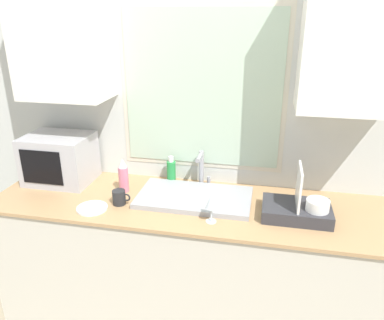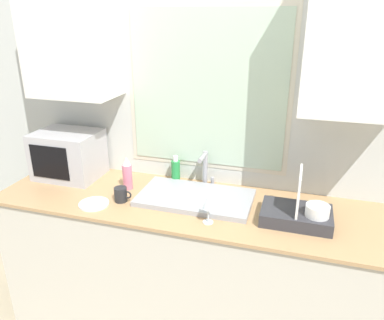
{
  "view_description": "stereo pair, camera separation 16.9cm",
  "coord_description": "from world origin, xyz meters",
  "px_view_note": "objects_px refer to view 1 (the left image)",
  "views": [
    {
      "loc": [
        0.4,
        -1.58,
        1.97
      ],
      "look_at": [
        0.01,
        0.28,
        1.21
      ],
      "focal_mm": 35.0,
      "sensor_mm": 36.0,
      "label": 1
    },
    {
      "loc": [
        0.56,
        -1.54,
        1.97
      ],
      "look_at": [
        0.01,
        0.28,
        1.21
      ],
      "focal_mm": 35.0,
      "sensor_mm": 36.0,
      "label": 2
    }
  ],
  "objects_px": {
    "soap_bottle": "(171,171)",
    "mug_near_sink": "(119,197)",
    "faucet": "(201,166)",
    "microwave": "(60,159)",
    "spray_bottle": "(123,176)",
    "wine_glass": "(211,202)",
    "dish_rack": "(299,208)"
  },
  "relations": [
    {
      "from": "faucet",
      "to": "dish_rack",
      "type": "height_order",
      "value": "dish_rack"
    },
    {
      "from": "spray_bottle",
      "to": "wine_glass",
      "type": "distance_m",
      "value": 0.64
    },
    {
      "from": "spray_bottle",
      "to": "wine_glass",
      "type": "xyz_separation_m",
      "value": [
        0.58,
        -0.25,
        0.01
      ]
    },
    {
      "from": "microwave",
      "to": "soap_bottle",
      "type": "distance_m",
      "value": 0.73
    },
    {
      "from": "microwave",
      "to": "wine_glass",
      "type": "bearing_deg",
      "value": -16.88
    },
    {
      "from": "wine_glass",
      "to": "mug_near_sink",
      "type": "bearing_deg",
      "value": 171.05
    },
    {
      "from": "dish_rack",
      "to": "soap_bottle",
      "type": "distance_m",
      "value": 0.84
    },
    {
      "from": "faucet",
      "to": "mug_near_sink",
      "type": "bearing_deg",
      "value": -140.84
    },
    {
      "from": "soap_bottle",
      "to": "wine_glass",
      "type": "distance_m",
      "value": 0.55
    },
    {
      "from": "microwave",
      "to": "spray_bottle",
      "type": "bearing_deg",
      "value": -8.11
    },
    {
      "from": "microwave",
      "to": "mug_near_sink",
      "type": "distance_m",
      "value": 0.56
    },
    {
      "from": "faucet",
      "to": "spray_bottle",
      "type": "relative_size",
      "value": 1.06
    },
    {
      "from": "soap_bottle",
      "to": "wine_glass",
      "type": "height_order",
      "value": "soap_bottle"
    },
    {
      "from": "microwave",
      "to": "spray_bottle",
      "type": "distance_m",
      "value": 0.47
    },
    {
      "from": "faucet",
      "to": "microwave",
      "type": "relative_size",
      "value": 0.56
    },
    {
      "from": "faucet",
      "to": "microwave",
      "type": "xyz_separation_m",
      "value": [
        -0.91,
        -0.11,
        0.02
      ]
    },
    {
      "from": "spray_bottle",
      "to": "faucet",
      "type": "bearing_deg",
      "value": 21.08
    },
    {
      "from": "faucet",
      "to": "wine_glass",
      "type": "distance_m",
      "value": 0.45
    },
    {
      "from": "spray_bottle",
      "to": "soap_bottle",
      "type": "height_order",
      "value": "spray_bottle"
    },
    {
      "from": "dish_rack",
      "to": "soap_bottle",
      "type": "bearing_deg",
      "value": 159.66
    },
    {
      "from": "faucet",
      "to": "spray_bottle",
      "type": "height_order",
      "value": "faucet"
    },
    {
      "from": "microwave",
      "to": "wine_glass",
      "type": "height_order",
      "value": "microwave"
    },
    {
      "from": "faucet",
      "to": "soap_bottle",
      "type": "distance_m",
      "value": 0.21
    },
    {
      "from": "spray_bottle",
      "to": "wine_glass",
      "type": "bearing_deg",
      "value": -23.26
    },
    {
      "from": "dish_rack",
      "to": "soap_bottle",
      "type": "xyz_separation_m",
      "value": [
        -0.78,
        0.29,
        0.03
      ]
    },
    {
      "from": "soap_bottle",
      "to": "mug_near_sink",
      "type": "distance_m",
      "value": 0.41
    },
    {
      "from": "mug_near_sink",
      "to": "spray_bottle",
      "type": "bearing_deg",
      "value": 102.34
    },
    {
      "from": "microwave",
      "to": "spray_bottle",
      "type": "relative_size",
      "value": 1.91
    },
    {
      "from": "dish_rack",
      "to": "soap_bottle",
      "type": "relative_size",
      "value": 2.01
    },
    {
      "from": "spray_bottle",
      "to": "dish_rack",
      "type": "bearing_deg",
      "value": -5.96
    },
    {
      "from": "mug_near_sink",
      "to": "dish_rack",
      "type": "bearing_deg",
      "value": 3.23
    },
    {
      "from": "dish_rack",
      "to": "faucet",
      "type": "bearing_deg",
      "value": 154.16
    }
  ]
}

